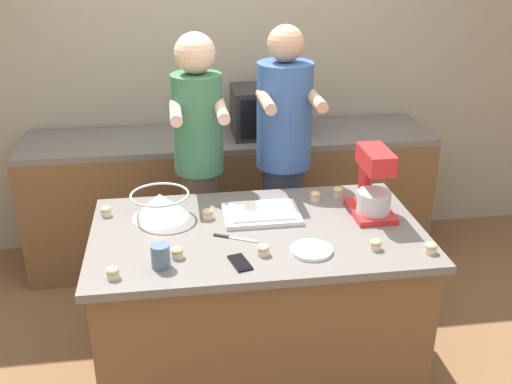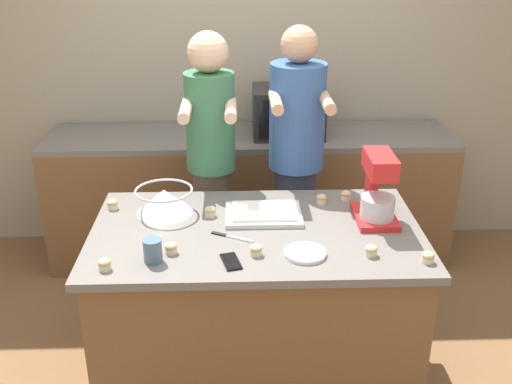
% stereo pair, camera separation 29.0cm
% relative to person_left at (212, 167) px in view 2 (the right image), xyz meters
% --- Properties ---
extents(ground_plane, '(16.00, 16.00, 0.00)m').
position_rel_person_left_xyz_m(ground_plane, '(0.24, -0.69, -0.94)').
color(ground_plane, brown).
extents(back_wall, '(10.00, 0.06, 2.70)m').
position_rel_person_left_xyz_m(back_wall, '(0.24, 0.97, 0.41)').
color(back_wall, gray).
rests_on(back_wall, ground_plane).
extents(island_counter, '(1.62, 0.94, 0.88)m').
position_rel_person_left_xyz_m(island_counter, '(0.24, -0.69, -0.50)').
color(island_counter, brown).
rests_on(island_counter, ground_plane).
extents(back_counter, '(2.80, 0.60, 0.93)m').
position_rel_person_left_xyz_m(back_counter, '(0.24, 0.62, -0.47)').
color(back_counter, brown).
rests_on(back_counter, ground_plane).
extents(person_left, '(0.31, 0.48, 1.73)m').
position_rel_person_left_xyz_m(person_left, '(0.00, 0.00, 0.00)').
color(person_left, brown).
rests_on(person_left, ground_plane).
extents(person_right, '(0.34, 0.50, 1.76)m').
position_rel_person_left_xyz_m(person_right, '(0.50, 0.00, -0.01)').
color(person_right, '#33384C').
rests_on(person_right, ground_plane).
extents(stand_mixer, '(0.20, 0.30, 0.36)m').
position_rel_person_left_xyz_m(stand_mixer, '(0.84, -0.60, 0.10)').
color(stand_mixer, red).
rests_on(stand_mixer, island_counter).
extents(mixing_bowl, '(0.30, 0.30, 0.13)m').
position_rel_person_left_xyz_m(mixing_bowl, '(-0.23, -0.48, 0.01)').
color(mixing_bowl, '#BCBCC1').
rests_on(mixing_bowl, island_counter).
extents(baking_tray, '(0.39, 0.28, 0.04)m').
position_rel_person_left_xyz_m(baking_tray, '(0.28, -0.55, -0.04)').
color(baking_tray, silver).
rests_on(baking_tray, island_counter).
extents(microwave_oven, '(0.48, 0.38, 0.33)m').
position_rel_person_left_xyz_m(microwave_oven, '(0.50, 0.62, 0.16)').
color(microwave_oven, black).
rests_on(microwave_oven, back_counter).
extents(cell_phone, '(0.10, 0.16, 0.01)m').
position_rel_person_left_xyz_m(cell_phone, '(0.12, -1.00, -0.05)').
color(cell_phone, black).
rests_on(cell_phone, island_counter).
extents(drinking_glass, '(0.08, 0.08, 0.11)m').
position_rel_person_left_xyz_m(drinking_glass, '(-0.22, -0.98, -0.01)').
color(drinking_glass, slate).
rests_on(drinking_glass, island_counter).
extents(small_plate, '(0.19, 0.19, 0.02)m').
position_rel_person_left_xyz_m(small_plate, '(0.45, -0.95, -0.05)').
color(small_plate, white).
rests_on(small_plate, island_counter).
extents(knife, '(0.20, 0.11, 0.01)m').
position_rel_person_left_xyz_m(knife, '(0.11, -0.76, -0.06)').
color(knife, '#BCBCC1').
rests_on(knife, island_counter).
extents(cupcake_0, '(0.06, 0.06, 0.05)m').
position_rel_person_left_xyz_m(cupcake_0, '(0.99, -1.03, -0.03)').
color(cupcake_0, beige).
rests_on(cupcake_0, island_counter).
extents(cupcake_1, '(0.06, 0.06, 0.05)m').
position_rel_person_left_xyz_m(cupcake_1, '(0.60, -0.40, -0.03)').
color(cupcake_1, beige).
rests_on(cupcake_1, island_counter).
extents(cupcake_2, '(0.06, 0.06, 0.05)m').
position_rel_person_left_xyz_m(cupcake_2, '(0.23, -0.94, -0.03)').
color(cupcake_2, beige).
rests_on(cupcake_2, island_counter).
extents(cupcake_3, '(0.06, 0.06, 0.05)m').
position_rel_person_left_xyz_m(cupcake_3, '(0.01, -0.53, -0.03)').
color(cupcake_3, beige).
rests_on(cupcake_3, island_counter).
extents(cupcake_4, '(0.06, 0.06, 0.05)m').
position_rel_person_left_xyz_m(cupcake_4, '(-0.50, -0.43, -0.03)').
color(cupcake_4, beige).
rests_on(cupcake_4, island_counter).
extents(cupcake_5, '(0.06, 0.06, 0.05)m').
position_rel_person_left_xyz_m(cupcake_5, '(-0.15, -0.91, -0.03)').
color(cupcake_5, beige).
rests_on(cupcake_5, island_counter).
extents(cupcake_6, '(0.06, 0.06, 0.05)m').
position_rel_person_left_xyz_m(cupcake_6, '(-0.43, -1.05, -0.03)').
color(cupcake_6, beige).
rests_on(cupcake_6, island_counter).
extents(cupcake_7, '(0.06, 0.06, 0.05)m').
position_rel_person_left_xyz_m(cupcake_7, '(0.74, -0.36, -0.03)').
color(cupcake_7, beige).
rests_on(cupcake_7, island_counter).
extents(cupcake_8, '(0.06, 0.06, 0.05)m').
position_rel_person_left_xyz_m(cupcake_8, '(0.75, -0.96, -0.03)').
color(cupcake_8, beige).
rests_on(cupcake_8, island_counter).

